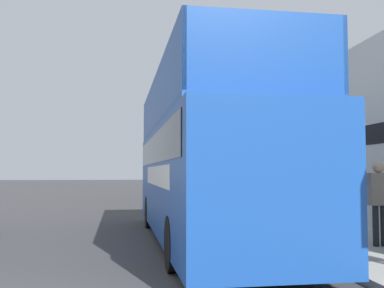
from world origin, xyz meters
name	(u,v)px	position (x,y,z in m)	size (l,w,h in m)	color
ground_plane	(102,203)	(0.00, 21.00, 0.00)	(144.00, 144.00, 0.00)	#3D3D3F
sidewalk	(230,205)	(6.76, 18.00, 0.07)	(2.89, 108.00, 0.14)	#ADAAA3
brick_terrace_rear	(280,131)	(11.20, 23.01, 4.43)	(6.00, 20.47, 8.86)	#935642
tour_bus	(203,169)	(3.50, 6.32, 1.84)	(2.86, 10.79, 4.16)	#19479E
parked_car_ahead_of_bus	(187,197)	(4.18, 15.36, 0.65)	(1.83, 4.38, 1.37)	#9E9EA3
pedestrian_second	(379,195)	(7.14, 4.35, 1.26)	(0.49, 0.27, 1.86)	#232328
lamp_post_nearest	(325,104)	(5.97, 4.44, 3.29)	(0.35, 0.35, 4.56)	black
lamp_post_second	(234,137)	(5.91, 13.38, 3.26)	(0.35, 0.35, 4.50)	black
lamp_post_third	(200,142)	(5.81, 22.31, 3.58)	(0.35, 0.35, 5.03)	black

